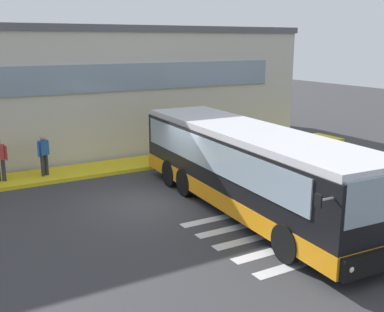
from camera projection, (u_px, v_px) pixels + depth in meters
The scene contains 7 objects.
ground_plane at pixel (154, 202), 16.15m from camera, with size 80.00×90.00×0.02m, color #353538.
bay_paint_stripes at pixel (278, 232), 13.58m from camera, with size 4.40×3.96×0.01m.
terminal_building at pixel (46, 86), 24.89m from camera, with size 24.62×13.80×6.08m.
boarding_curb at pixel (105, 168), 20.17m from camera, with size 26.82×2.00×0.15m, color yellow.
bus_main_foreground at pixel (249, 171), 15.08m from camera, with size 3.61×11.14×2.70m.
passenger_by_doorway at pixel (0, 156), 17.83m from camera, with size 0.55×0.47×1.68m.
passenger_at_curb_edge at pixel (44, 153), 18.57m from camera, with size 0.51×0.39×1.68m.
Camera 1 is at (-6.50, -13.92, 5.39)m, focal length 43.94 mm.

